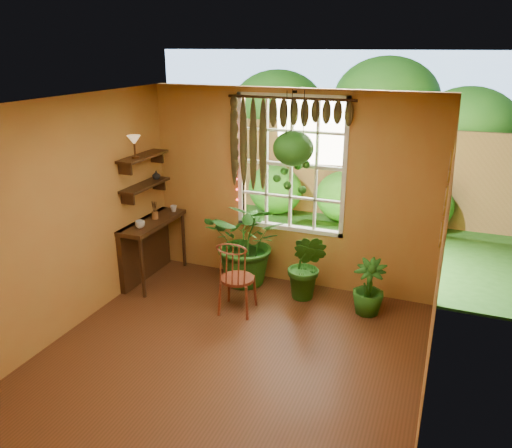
{
  "coord_description": "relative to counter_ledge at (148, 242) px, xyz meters",
  "views": [
    {
      "loc": [
        1.98,
        -3.98,
        3.21
      ],
      "look_at": [
        -0.06,
        1.15,
        1.23
      ],
      "focal_mm": 35.0,
      "sensor_mm": 36.0,
      "label": 1
    }
  ],
  "objects": [
    {
      "name": "wall_left",
      "position": [
        -0.09,
        -1.6,
        0.8
      ],
      "size": [
        0.0,
        4.5,
        4.5
      ],
      "primitive_type": "plane",
      "rotation": [
        1.57,
        0.0,
        1.57
      ],
      "color": "#BA8A3F",
      "rests_on": "floor"
    },
    {
      "name": "string_lights",
      "position": [
        1.15,
        0.59,
        1.2
      ],
      "size": [
        0.03,
        0.03,
        1.54
      ],
      "primitive_type": null,
      "color": "#FF2633",
      "rests_on": "window"
    },
    {
      "name": "counter_ledge",
      "position": [
        0.0,
        0.0,
        0.0
      ],
      "size": [
        0.4,
        1.2,
        0.9
      ],
      "color": "#3A2310",
      "rests_on": "floor"
    },
    {
      "name": "cup_b",
      "position": [
        0.19,
        0.45,
        0.39
      ],
      "size": [
        0.11,
        0.11,
        0.09
      ],
      "primitive_type": "imported",
      "rotation": [
        0.0,
        0.0,
        0.18
      ],
      "color": "beige",
      "rests_on": "counter_ledge"
    },
    {
      "name": "windsor_chair",
      "position": [
        1.59,
        -0.45,
        -0.22
      ],
      "size": [
        0.46,
        0.49,
        1.14
      ],
      "rotation": [
        0.0,
        0.0,
        0.09
      ],
      "color": "maroon",
      "rests_on": "floor"
    },
    {
      "name": "window",
      "position": [
        1.91,
        0.68,
        1.15
      ],
      "size": [
        1.52,
        0.1,
        1.86
      ],
      "color": "white",
      "rests_on": "wall_back"
    },
    {
      "name": "brush_jar",
      "position": [
        0.11,
        0.07,
        0.47
      ],
      "size": [
        0.09,
        0.09,
        0.32
      ],
      "color": "brown",
      "rests_on": "counter_ledge"
    },
    {
      "name": "cup_a",
      "position": [
        0.13,
        -0.32,
        0.4
      ],
      "size": [
        0.13,
        0.13,
        0.1
      ],
      "primitive_type": "imported",
      "rotation": [
        0.0,
        0.0,
        -0.01
      ],
      "color": "silver",
      "rests_on": "counter_ledge"
    },
    {
      "name": "potted_plant_right",
      "position": [
        3.13,
        0.13,
        -0.19
      ],
      "size": [
        0.45,
        0.45,
        0.72
      ],
      "primitive_type": "imported",
      "rotation": [
        0.0,
        0.0,
        -0.12
      ],
      "color": "#185015",
      "rests_on": "floor"
    },
    {
      "name": "potted_plant_left",
      "position": [
        1.42,
        0.37,
        0.08
      ],
      "size": [
        1.16,
        1.01,
        1.27
      ],
      "primitive_type": "imported",
      "rotation": [
        0.0,
        0.0,
        0.01
      ],
      "color": "#185015",
      "rests_on": "floor"
    },
    {
      "name": "shelf_upper",
      "position": [
        0.03,
        0.0,
        1.25
      ],
      "size": [
        0.25,
        0.9,
        0.04
      ],
      "primitive_type": "cube",
      "color": "#3A2310",
      "rests_on": "wall_left"
    },
    {
      "name": "backyard",
      "position": [
        2.15,
        5.27,
        0.73
      ],
      "size": [
        14.0,
        10.0,
        12.0
      ],
      "color": "#1E4E16",
      "rests_on": "ground"
    },
    {
      "name": "wall_plates",
      "position": [
        3.89,
        0.19,
        1.0
      ],
      "size": [
        0.04,
        0.32,
        1.1
      ],
      "primitive_type": null,
      "color": "#FFF3D0",
      "rests_on": "wall_right"
    },
    {
      "name": "wall_right",
      "position": [
        3.91,
        -1.6,
        0.8
      ],
      "size": [
        0.0,
        4.5,
        4.5
      ],
      "primitive_type": "plane",
      "rotation": [
        1.57,
        0.0,
        -1.57
      ],
      "color": "#BA8A3F",
      "rests_on": "floor"
    },
    {
      "name": "wall_back",
      "position": [
        1.91,
        0.65,
        0.8
      ],
      "size": [
        4.0,
        0.0,
        4.0
      ],
      "primitive_type": "plane",
      "rotation": [
        1.57,
        0.0,
        0.0
      ],
      "color": "#BA8A3F",
      "rests_on": "floor"
    },
    {
      "name": "hanging_basket",
      "position": [
        2.03,
        0.36,
        1.39
      ],
      "size": [
        0.51,
        0.51,
        1.28
      ],
      "color": "black",
      "rests_on": "ceiling"
    },
    {
      "name": "tiffany_lamp",
      "position": [
        0.05,
        -0.19,
        1.48
      ],
      "size": [
        0.18,
        0.18,
        0.3
      ],
      "color": "#583219",
      "rests_on": "shelf_upper"
    },
    {
      "name": "floor",
      "position": [
        1.91,
        -1.6,
        -0.55
      ],
      "size": [
        4.5,
        4.5,
        0.0
      ],
      "primitive_type": "plane",
      "color": "#5C2F1A",
      "rests_on": "ground"
    },
    {
      "name": "shelf_vase",
      "position": [
        0.04,
        0.28,
        0.93
      ],
      "size": [
        0.12,
        0.12,
        0.12
      ],
      "primitive_type": "imported",
      "rotation": [
        0.0,
        0.0,
        0.02
      ],
      "color": "#B2AD99",
      "rests_on": "shelf_lower"
    },
    {
      "name": "shelf_lower",
      "position": [
        0.03,
        0.0,
        0.85
      ],
      "size": [
        0.25,
        0.9,
        0.04
      ],
      "primitive_type": "cube",
      "color": "#3A2310",
      "rests_on": "wall_left"
    },
    {
      "name": "ceiling",
      "position": [
        1.91,
        -1.6,
        2.15
      ],
      "size": [
        4.5,
        4.5,
        0.0
      ],
      "primitive_type": "plane",
      "rotation": [
        3.14,
        0.0,
        0.0
      ],
      "color": "white",
      "rests_on": "wall_back"
    },
    {
      "name": "potted_plant_mid",
      "position": [
        2.31,
        0.21,
        -0.08
      ],
      "size": [
        0.61,
        0.53,
        0.95
      ],
      "primitive_type": "imported",
      "rotation": [
        0.0,
        0.0,
        -0.24
      ],
      "color": "#185015",
      "rests_on": "floor"
    },
    {
      "name": "valance_vine",
      "position": [
        1.82,
        0.56,
        1.73
      ],
      "size": [
        1.7,
        0.12,
        1.1
      ],
      "color": "#3A2310",
      "rests_on": "window"
    }
  ]
}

